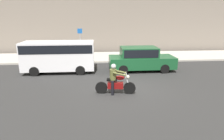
# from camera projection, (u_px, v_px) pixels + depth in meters

# --- Properties ---
(ground_plane) EXTENTS (80.00, 80.00, 0.00)m
(ground_plane) POSITION_uv_depth(u_px,v_px,m) (121.00, 87.00, 10.66)
(ground_plane) COLOR #2A2A2A
(sidewalk_slab) EXTENTS (40.00, 4.40, 0.14)m
(sidewalk_slab) POSITION_uv_depth(u_px,v_px,m) (110.00, 57.00, 18.32)
(sidewalk_slab) COLOR #A8A399
(sidewalk_slab) RESTS_ON ground_plane
(motorcycle_with_rider_olive) EXTENTS (2.05, 0.71, 1.57)m
(motorcycle_with_rider_olive) POSITION_uv_depth(u_px,v_px,m) (115.00, 82.00, 9.64)
(motorcycle_with_rider_olive) COLOR black
(motorcycle_with_rider_olive) RESTS_ON ground_plane
(parked_sedan_forest_green) EXTENTS (4.67, 1.82, 1.72)m
(parked_sedan_forest_green) POSITION_uv_depth(u_px,v_px,m) (141.00, 59.00, 13.71)
(parked_sedan_forest_green) COLOR #164C28
(parked_sedan_forest_green) RESTS_ON ground_plane
(parked_van_white) EXTENTS (4.85, 1.96, 2.14)m
(parked_van_white) POSITION_uv_depth(u_px,v_px,m) (59.00, 55.00, 13.30)
(parked_van_white) COLOR silver
(parked_van_white) RESTS_ON ground_plane
(street_sign_post) EXTENTS (0.44, 0.08, 2.62)m
(street_sign_post) POSITION_uv_depth(u_px,v_px,m) (80.00, 40.00, 17.87)
(street_sign_post) COLOR gray
(street_sign_post) RESTS_ON sidewalk_slab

